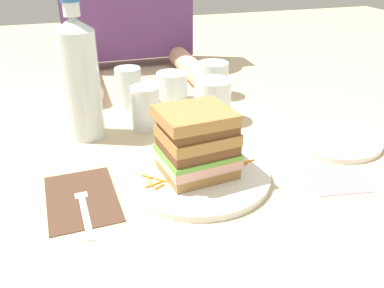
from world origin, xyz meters
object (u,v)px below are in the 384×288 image
(sandwich, at_px, (197,143))
(empty_tumbler_3, at_px, (172,87))
(juice_glass, at_px, (213,103))
(knife, at_px, (281,159))
(napkin_dark, at_px, (82,198))
(empty_tumbler_2, at_px, (145,108))
(fork, at_px, (83,204))
(napkin_pink, at_px, (337,181))
(main_plate, at_px, (197,175))
(empty_tumbler_1, at_px, (213,79))
(empty_tumbler_0, at_px, (129,87))
(water_bottle, at_px, (80,78))
(side_plate, at_px, (332,139))

(sandwich, distance_m, empty_tumbler_3, 0.38)
(empty_tumbler_3, bearing_deg, juice_glass, -69.03)
(knife, bearing_deg, napkin_dark, -176.88)
(knife, relative_size, empty_tumbler_2, 2.15)
(sandwich, xyz_separation_m, napkin_dark, (-0.20, -0.00, -0.07))
(sandwich, height_order, fork, sandwich)
(napkin_pink, bearing_deg, fork, 172.87)
(main_plate, distance_m, empty_tumbler_2, 0.24)
(fork, relative_size, empty_tumbler_1, 1.88)
(empty_tumbler_0, bearing_deg, empty_tumbler_1, 0.75)
(napkin_dark, bearing_deg, napkin_pink, -10.06)
(knife, distance_m, napkin_pink, 0.11)
(water_bottle, bearing_deg, sandwich, -53.69)
(fork, bearing_deg, side_plate, 9.40)
(main_plate, distance_m, water_bottle, 0.31)
(main_plate, bearing_deg, napkin_pink, -19.42)
(napkin_dark, bearing_deg, empty_tumbler_2, 57.34)
(main_plate, xyz_separation_m, sandwich, (-0.00, -0.00, 0.06))
(juice_glass, height_order, empty_tumbler_0, juice_glass)
(side_plate, bearing_deg, water_bottle, 160.01)
(juice_glass, distance_m, empty_tumbler_0, 0.22)
(empty_tumbler_1, xyz_separation_m, napkin_pink, (0.06, -0.46, -0.04))
(napkin_pink, bearing_deg, empty_tumbler_2, 130.76)
(juice_glass, relative_size, side_plate, 0.49)
(main_plate, bearing_deg, fork, -172.07)
(water_bottle, relative_size, napkin_pink, 3.00)
(empty_tumbler_1, distance_m, empty_tumbler_3, 0.11)
(empty_tumbler_0, xyz_separation_m, empty_tumbler_3, (0.11, -0.00, -0.01))
(empty_tumbler_0, distance_m, side_plate, 0.49)
(side_plate, bearing_deg, empty_tumbler_2, 153.24)
(empty_tumbler_3, distance_m, side_plate, 0.41)
(sandwich, xyz_separation_m, empty_tumbler_3, (0.05, 0.38, -0.03))
(napkin_dark, xyz_separation_m, water_bottle, (0.03, 0.24, 0.12))
(main_plate, xyz_separation_m, fork, (-0.19, -0.03, -0.00))
(empty_tumbler_3, xyz_separation_m, napkin_pink, (0.17, -0.46, -0.04))
(empty_tumbler_0, xyz_separation_m, empty_tumbler_2, (0.01, -0.14, -0.00))
(sandwich, height_order, empty_tumbler_1, sandwich)
(juice_glass, distance_m, empty_tumbler_2, 0.15)
(main_plate, relative_size, water_bottle, 0.89)
(juice_glass, xyz_separation_m, empty_tumbler_1, (0.05, 0.15, 0.00))
(knife, bearing_deg, fork, -173.40)
(sandwich, height_order, empty_tumbler_3, sandwich)
(main_plate, relative_size, juice_glass, 2.65)
(sandwich, distance_m, knife, 0.18)
(napkin_dark, distance_m, napkin_pink, 0.43)
(main_plate, distance_m, empty_tumbler_1, 0.41)
(napkin_dark, bearing_deg, main_plate, 1.43)
(main_plate, height_order, juice_glass, juice_glass)
(knife, distance_m, empty_tumbler_1, 0.37)
(napkin_dark, distance_m, side_plate, 0.51)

